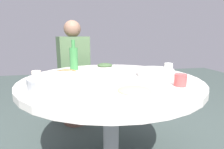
# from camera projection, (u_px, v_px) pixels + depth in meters

# --- Properties ---
(round_dining_table) EXTENTS (1.27, 1.27, 0.76)m
(round_dining_table) POSITION_uv_depth(u_px,v_px,m) (111.00, 91.00, 1.34)
(round_dining_table) COLOR #99999E
(round_dining_table) RESTS_ON ground
(rice_bowl) EXTENTS (0.32, 0.32, 0.09)m
(rice_bowl) POSITION_uv_depth(u_px,v_px,m) (57.00, 83.00, 1.04)
(rice_bowl) COLOR #B2B5BA
(rice_bowl) RESTS_ON round_dining_table
(soup_bowl) EXTENTS (0.28, 0.27, 0.06)m
(soup_bowl) POSITION_uv_depth(u_px,v_px,m) (155.00, 72.00, 1.39)
(soup_bowl) COLOR white
(soup_bowl) RESTS_ON round_dining_table
(dish_greens) EXTENTS (0.21, 0.21, 0.05)m
(dish_greens) POSITION_uv_depth(u_px,v_px,m) (105.00, 66.00, 1.72)
(dish_greens) COLOR silver
(dish_greens) RESTS_ON round_dining_table
(dish_tofu_braise) EXTENTS (0.25, 0.25, 0.04)m
(dish_tofu_braise) POSITION_uv_depth(u_px,v_px,m) (65.00, 73.00, 1.40)
(dish_tofu_braise) COLOR silver
(dish_tofu_braise) RESTS_ON round_dining_table
(dish_noodles) EXTENTS (0.24, 0.24, 0.04)m
(dish_noodles) POSITION_uv_depth(u_px,v_px,m) (134.00, 92.00, 0.94)
(dish_noodles) COLOR silver
(dish_noodles) RESTS_ON round_dining_table
(green_bottle) EXTENTS (0.07, 0.07, 0.27)m
(green_bottle) POSITION_uv_depth(u_px,v_px,m) (74.00, 58.00, 1.64)
(green_bottle) COLOR #397F41
(green_bottle) RESTS_ON round_dining_table
(tea_cup_near) EXTENTS (0.07, 0.07, 0.07)m
(tea_cup_near) POSITION_uv_depth(u_px,v_px,m) (180.00, 80.00, 1.11)
(tea_cup_near) COLOR #CA4948
(tea_cup_near) RESTS_ON round_dining_table
(tea_cup_far) EXTENTS (0.07, 0.07, 0.07)m
(tea_cup_far) POSITION_uv_depth(u_px,v_px,m) (168.00, 67.00, 1.59)
(tea_cup_far) COLOR white
(tea_cup_far) RESTS_ON round_dining_table
(tea_cup_side) EXTENTS (0.06, 0.06, 0.07)m
(tea_cup_side) POSITION_uv_depth(u_px,v_px,m) (36.00, 76.00, 1.25)
(tea_cup_side) COLOR silver
(tea_cup_side) RESTS_ON round_dining_table
(stool_for_diner_left) EXTENTS (0.30, 0.30, 0.47)m
(stool_for_diner_left) POSITION_uv_depth(u_px,v_px,m) (76.00, 104.00, 2.24)
(stool_for_diner_left) COLOR brown
(stool_for_diner_left) RESTS_ON ground
(diner_left) EXTENTS (0.40, 0.42, 0.76)m
(diner_left) POSITION_uv_depth(u_px,v_px,m) (74.00, 59.00, 2.12)
(diner_left) COLOR #2D333D
(diner_left) RESTS_ON stool_for_diner_left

